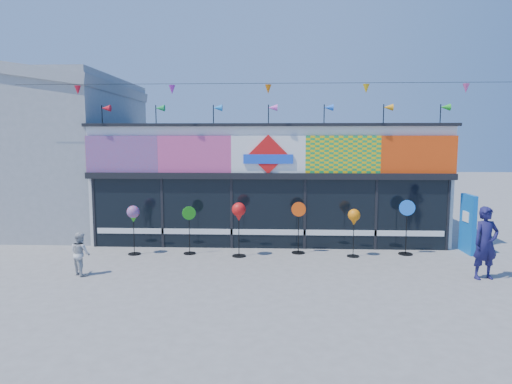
# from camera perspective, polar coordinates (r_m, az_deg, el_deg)

# --- Properties ---
(ground) EXTENTS (80.00, 80.00, 0.00)m
(ground) POSITION_cam_1_polar(r_m,az_deg,el_deg) (11.90, 1.19, -10.90)
(ground) COLOR slate
(ground) RESTS_ON ground
(kite_shop) EXTENTS (16.00, 5.70, 5.31)m
(kite_shop) POSITION_cam_1_polar(r_m,az_deg,el_deg) (17.36, 1.68, 1.52)
(kite_shop) COLOR white
(kite_shop) RESTS_ON ground
(neighbour_building) EXTENTS (8.18, 7.20, 6.87)m
(neighbour_building) POSITION_cam_1_polar(r_m,az_deg,el_deg) (21.03, -26.76, 4.86)
(neighbour_building) COLOR #9B9DA0
(neighbour_building) RESTS_ON ground
(blue_sign) EXTENTS (0.18, 0.93, 1.86)m
(blue_sign) POSITION_cam_1_polar(r_m,az_deg,el_deg) (15.88, 24.96, -3.62)
(blue_sign) COLOR blue
(blue_sign) RESTS_ON ground
(spinner_0) EXTENTS (0.39, 0.39, 1.54)m
(spinner_0) POSITION_cam_1_polar(r_m,az_deg,el_deg) (14.65, -15.09, -2.85)
(spinner_0) COLOR black
(spinner_0) RESTS_ON ground
(spinner_1) EXTENTS (0.41, 0.38, 1.51)m
(spinner_1) POSITION_cam_1_polar(r_m,az_deg,el_deg) (14.45, -8.34, -4.58)
(spinner_1) COLOR black
(spinner_1) RESTS_ON ground
(spinner_2) EXTENTS (0.42, 0.42, 1.67)m
(spinner_2) POSITION_cam_1_polar(r_m,az_deg,el_deg) (13.90, -2.16, -2.69)
(spinner_2) COLOR black
(spinner_2) RESTS_ON ground
(spinner_3) EXTENTS (0.46, 0.42, 1.63)m
(spinner_3) POSITION_cam_1_polar(r_m,az_deg,el_deg) (14.43, 5.34, -4.29)
(spinner_3) COLOR black
(spinner_3) RESTS_ON ground
(spinner_4) EXTENTS (0.37, 0.37, 1.48)m
(spinner_4) POSITION_cam_1_polar(r_m,az_deg,el_deg) (14.20, 12.15, -3.27)
(spinner_4) COLOR black
(spinner_4) RESTS_ON ground
(spinner_5) EXTENTS (0.48, 0.44, 1.71)m
(spinner_5) POSITION_cam_1_polar(r_m,az_deg,el_deg) (14.95, 18.29, -4.04)
(spinner_5) COLOR black
(spinner_5) RESTS_ON ground
(adult_man) EXTENTS (0.77, 0.59, 1.88)m
(adult_man) POSITION_cam_1_polar(r_m,az_deg,el_deg) (13.13, 26.78, -5.71)
(adult_man) COLOR #191748
(adult_man) RESTS_ON ground
(child) EXTENTS (0.64, 0.60, 1.15)m
(child) POSITION_cam_1_polar(r_m,az_deg,el_deg) (13.02, -21.09, -7.18)
(child) COLOR silver
(child) RESTS_ON ground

